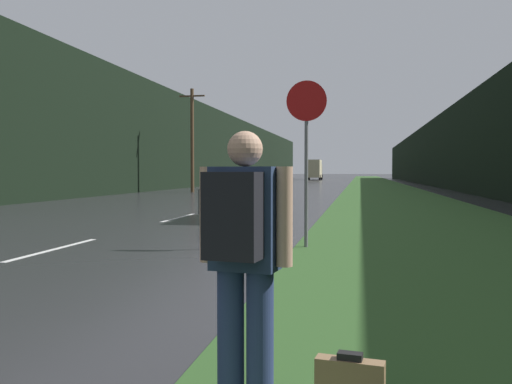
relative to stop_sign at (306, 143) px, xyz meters
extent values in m
cube|color=#2D5123|center=(2.78, 31.12, -1.97)|extent=(6.00, 240.00, 0.02)
cube|color=silver|center=(-4.58, -1.08, -1.98)|extent=(0.12, 3.00, 0.01)
cube|color=silver|center=(-4.58, 5.92, -1.98)|extent=(0.12, 3.00, 0.01)
cube|color=silver|center=(-4.58, 12.92, -1.98)|extent=(0.12, 3.00, 0.01)
cube|color=silver|center=(-4.58, 19.92, -1.98)|extent=(0.12, 3.00, 0.01)
cube|color=silver|center=(-4.58, 26.92, -1.98)|extent=(0.12, 3.00, 0.01)
cube|color=black|center=(-14.94, 41.12, 2.04)|extent=(2.00, 140.00, 8.04)
cube|color=black|center=(8.78, 41.12, 1.26)|extent=(2.00, 140.00, 6.48)
cylinder|color=#4C3823|center=(-10.44, 25.81, 1.59)|extent=(0.24, 0.24, 7.15)
cube|color=#4C3823|center=(-10.44, 25.81, 4.67)|extent=(1.80, 0.10, 0.10)
cylinder|color=slate|center=(0.00, 0.00, -0.78)|extent=(0.07, 0.07, 2.39)
cylinder|color=#B71414|center=(0.00, 0.00, 0.79)|extent=(0.76, 0.02, 0.76)
cylinder|color=navy|center=(0.23, -7.02, -1.55)|extent=(0.16, 0.16, 0.86)
cylinder|color=navy|center=(0.42, -7.05, -1.55)|extent=(0.16, 0.16, 0.86)
cube|color=navy|center=(0.33, -7.03, -0.81)|extent=(0.42, 0.28, 0.62)
sphere|color=tan|center=(0.33, -7.03, -0.39)|extent=(0.21, 0.21, 0.21)
cylinder|color=tan|center=(0.08, -7.00, -0.79)|extent=(0.10, 0.10, 0.58)
cylinder|color=tan|center=(0.57, -7.07, -0.79)|extent=(0.10, 0.10, 0.58)
cube|color=black|center=(0.30, -7.23, -0.78)|extent=(0.34, 0.22, 0.49)
cube|color=black|center=(0.95, -7.11, -1.58)|extent=(0.15, 0.09, 0.04)
cube|color=#4C514C|center=(-2.40, 6.13, -1.36)|extent=(1.91, 4.27, 0.68)
cube|color=#2D302D|center=(-2.40, 6.34, -0.80)|extent=(1.62, 1.92, 0.43)
cylinder|color=black|center=(-1.49, 4.80, -1.67)|extent=(0.20, 0.62, 0.62)
cylinder|color=black|center=(-3.30, 4.80, -1.67)|extent=(0.20, 0.62, 0.62)
cylinder|color=black|center=(-1.49, 7.45, -1.67)|extent=(0.20, 0.62, 0.62)
cylinder|color=black|center=(-3.30, 7.45, -1.67)|extent=(0.20, 0.62, 0.62)
cube|color=#6E684F|center=(-6.76, 85.42, -0.45)|extent=(2.23, 2.34, 2.24)
cube|color=tan|center=(-6.76, 81.70, -0.08)|extent=(2.34, 5.11, 2.99)
cylinder|color=black|center=(-7.87, 85.19, -1.53)|extent=(0.28, 0.90, 0.90)
cylinder|color=black|center=(-5.64, 85.19, -1.53)|extent=(0.28, 0.90, 0.90)
cylinder|color=black|center=(-7.87, 80.42, -1.53)|extent=(0.28, 0.90, 0.90)
cylinder|color=black|center=(-5.64, 80.42, -1.53)|extent=(0.28, 0.90, 0.90)
camera|label=1|loc=(1.00, -10.20, -0.53)|focal=38.00mm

